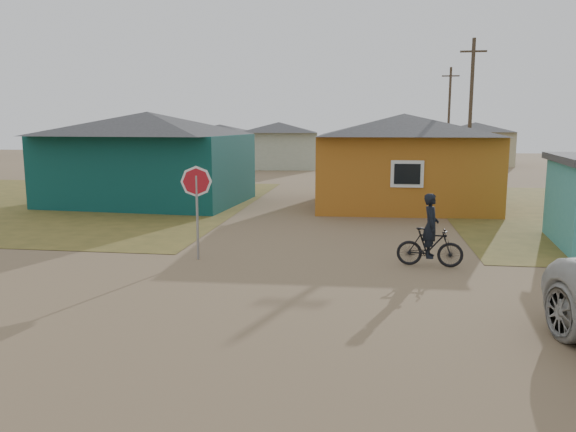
% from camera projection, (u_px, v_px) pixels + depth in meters
% --- Properties ---
extents(ground, '(120.00, 120.00, 0.00)m').
position_uv_depth(ground, '(307.00, 310.00, 10.60)').
color(ground, '#82694B').
extents(grass_nw, '(20.00, 18.00, 0.00)m').
position_uv_depth(grass_nw, '(30.00, 202.00, 25.26)').
color(grass_nw, olive).
rests_on(grass_nw, ground).
extents(house_teal, '(8.93, 7.08, 4.00)m').
position_uv_depth(house_teal, '(149.00, 157.00, 24.64)').
color(house_teal, '#0A3835').
rests_on(house_teal, ground).
extents(house_yellow, '(7.72, 6.76, 3.90)m').
position_uv_depth(house_yellow, '(403.00, 159.00, 23.59)').
color(house_yellow, '#A9611A').
rests_on(house_yellow, ground).
extents(house_pale_west, '(7.04, 6.15, 3.60)m').
position_uv_depth(house_pale_west, '(279.00, 144.00, 44.34)').
color(house_pale_west, '#ADB59B').
rests_on(house_pale_west, ground).
extents(house_beige_east, '(6.95, 6.05, 3.60)m').
position_uv_depth(house_beige_east, '(474.00, 143.00, 47.95)').
color(house_beige_east, tan).
rests_on(house_beige_east, ground).
extents(house_pale_north, '(6.28, 5.81, 3.40)m').
position_uv_depth(house_pale_north, '(220.00, 141.00, 57.20)').
color(house_pale_north, '#ADB59B').
rests_on(house_pale_north, ground).
extents(utility_pole_near, '(1.40, 0.20, 8.00)m').
position_uv_depth(utility_pole_near, '(470.00, 111.00, 30.49)').
color(utility_pole_near, '#433628').
rests_on(utility_pole_near, ground).
extents(utility_pole_far, '(1.40, 0.20, 8.00)m').
position_uv_depth(utility_pole_far, '(449.00, 115.00, 45.98)').
color(utility_pole_far, '#433628').
rests_on(utility_pole_far, ground).
extents(stop_sign, '(0.79, 0.16, 2.43)m').
position_uv_depth(stop_sign, '(197.00, 191.00, 14.30)').
color(stop_sign, gray).
rests_on(stop_sign, ground).
extents(cyclist, '(1.64, 0.61, 1.81)m').
position_uv_depth(cyclist, '(430.00, 240.00, 13.77)').
color(cyclist, black).
rests_on(cyclist, ground).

